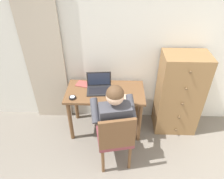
{
  "coord_description": "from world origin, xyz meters",
  "views": [
    {
      "loc": [
        -0.26,
        -0.52,
        2.44
      ],
      "look_at": [
        -0.34,
        1.75,
        0.83
      ],
      "focal_mm": 33.51,
      "sensor_mm": 36.0,
      "label": 1
    }
  ],
  "objects_px": {
    "computer_mouse": "(117,91)",
    "desk_clock": "(72,98)",
    "dresser": "(179,94)",
    "person_seated": "(113,116)",
    "laptop": "(99,87)",
    "chair": "(115,138)",
    "notebook_pad": "(84,84)",
    "desk": "(105,98)"
  },
  "relations": [
    {
      "from": "chair",
      "to": "person_seated",
      "type": "relative_size",
      "value": 0.74
    },
    {
      "from": "chair",
      "to": "desk_clock",
      "type": "bearing_deg",
      "value": 141.22
    },
    {
      "from": "dresser",
      "to": "notebook_pad",
      "type": "height_order",
      "value": "dresser"
    },
    {
      "from": "person_seated",
      "to": "laptop",
      "type": "bearing_deg",
      "value": 112.74
    },
    {
      "from": "dresser",
      "to": "notebook_pad",
      "type": "distance_m",
      "value": 1.39
    },
    {
      "from": "dresser",
      "to": "chair",
      "type": "relative_size",
      "value": 1.41
    },
    {
      "from": "person_seated",
      "to": "notebook_pad",
      "type": "bearing_deg",
      "value": 125.75
    },
    {
      "from": "computer_mouse",
      "to": "desk_clock",
      "type": "height_order",
      "value": "computer_mouse"
    },
    {
      "from": "dresser",
      "to": "person_seated",
      "type": "xyz_separation_m",
      "value": [
        -0.94,
        -0.56,
        0.06
      ]
    },
    {
      "from": "laptop",
      "to": "desk_clock",
      "type": "height_order",
      "value": "laptop"
    },
    {
      "from": "person_seated",
      "to": "laptop",
      "type": "relative_size",
      "value": 3.36
    },
    {
      "from": "person_seated",
      "to": "notebook_pad",
      "type": "xyz_separation_m",
      "value": [
        -0.45,
        0.63,
        0.05
      ]
    },
    {
      "from": "person_seated",
      "to": "laptop",
      "type": "xyz_separation_m",
      "value": [
        -0.21,
        0.5,
        0.09
      ]
    },
    {
      "from": "chair",
      "to": "notebook_pad",
      "type": "bearing_deg",
      "value": 120.9
    },
    {
      "from": "computer_mouse",
      "to": "desk_clock",
      "type": "relative_size",
      "value": 1.11
    },
    {
      "from": "chair",
      "to": "computer_mouse",
      "type": "height_order",
      "value": "chair"
    },
    {
      "from": "laptop",
      "to": "computer_mouse",
      "type": "xyz_separation_m",
      "value": [
        0.25,
        -0.05,
        -0.04
      ]
    },
    {
      "from": "laptop",
      "to": "notebook_pad",
      "type": "relative_size",
      "value": 1.72
    },
    {
      "from": "dresser",
      "to": "computer_mouse",
      "type": "bearing_deg",
      "value": -173.23
    },
    {
      "from": "desk",
      "to": "dresser",
      "type": "xyz_separation_m",
      "value": [
        1.06,
        0.09,
        0.03
      ]
    },
    {
      "from": "dresser",
      "to": "laptop",
      "type": "height_order",
      "value": "dresser"
    },
    {
      "from": "laptop",
      "to": "desk_clock",
      "type": "xyz_separation_m",
      "value": [
        -0.34,
        -0.22,
        -0.04
      ]
    },
    {
      "from": "dresser",
      "to": "notebook_pad",
      "type": "bearing_deg",
      "value": 177.18
    },
    {
      "from": "desk",
      "to": "notebook_pad",
      "type": "relative_size",
      "value": 5.22
    },
    {
      "from": "chair",
      "to": "desk_clock",
      "type": "distance_m",
      "value": 0.78
    },
    {
      "from": "chair",
      "to": "notebook_pad",
      "type": "xyz_separation_m",
      "value": [
        -0.48,
        0.81,
        0.23
      ]
    },
    {
      "from": "person_seated",
      "to": "desk",
      "type": "bearing_deg",
      "value": 105.06
    },
    {
      "from": "laptop",
      "to": "notebook_pad",
      "type": "height_order",
      "value": "laptop"
    },
    {
      "from": "desk",
      "to": "person_seated",
      "type": "xyz_separation_m",
      "value": [
        0.13,
        -0.47,
        0.08
      ]
    },
    {
      "from": "desk",
      "to": "chair",
      "type": "height_order",
      "value": "chair"
    },
    {
      "from": "desk",
      "to": "desk_clock",
      "type": "bearing_deg",
      "value": -156.62
    },
    {
      "from": "desk",
      "to": "computer_mouse",
      "type": "height_order",
      "value": "computer_mouse"
    },
    {
      "from": "dresser",
      "to": "chair",
      "type": "bearing_deg",
      "value": -140.76
    },
    {
      "from": "computer_mouse",
      "to": "desk_clock",
      "type": "xyz_separation_m",
      "value": [
        -0.59,
        -0.16,
        -0.0
      ]
    },
    {
      "from": "desk",
      "to": "person_seated",
      "type": "bearing_deg",
      "value": -74.94
    },
    {
      "from": "desk",
      "to": "chair",
      "type": "xyz_separation_m",
      "value": [
        0.16,
        -0.65,
        -0.1
      ]
    },
    {
      "from": "dresser",
      "to": "desk_clock",
      "type": "height_order",
      "value": "dresser"
    },
    {
      "from": "computer_mouse",
      "to": "notebook_pad",
      "type": "relative_size",
      "value": 0.48
    },
    {
      "from": "desk",
      "to": "computer_mouse",
      "type": "bearing_deg",
      "value": -6.25
    },
    {
      "from": "dresser",
      "to": "person_seated",
      "type": "relative_size",
      "value": 1.04
    },
    {
      "from": "desk",
      "to": "laptop",
      "type": "distance_m",
      "value": 0.2
    },
    {
      "from": "dresser",
      "to": "person_seated",
      "type": "distance_m",
      "value": 1.09
    }
  ]
}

